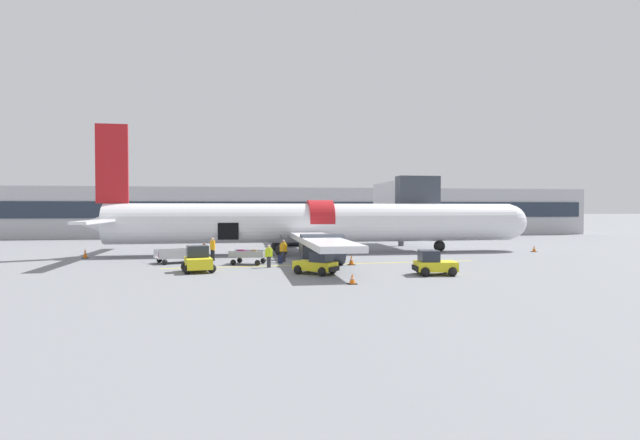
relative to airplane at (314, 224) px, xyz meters
name	(u,v)px	position (x,y,z in m)	size (l,w,h in m)	color
ground_plane	(309,263)	(-1.39, -7.17, -2.62)	(500.00, 500.00, 0.00)	slate
apron_marking_line	(326,264)	(-0.36, -8.49, -2.62)	(22.84, 1.61, 0.01)	yellow
terminal_strip	(274,212)	(-1.39, 29.71, 0.82)	(94.24, 8.98, 6.87)	#B2B2B7
jet_bridge_stub	(404,197)	(10.48, 6.33, 2.59)	(4.02, 11.22, 7.10)	#4C4C51
airplane	(314,224)	(0.00, 0.00, 0.00)	(39.74, 34.43, 10.99)	silver
baggage_tug_lead	(434,264)	(5.11, -14.96, -1.98)	(2.67, 2.20, 1.49)	yellow
baggage_tug_mid	(317,264)	(-1.84, -13.59, -2.02)	(2.78, 2.66, 1.42)	yellow
baggage_tug_rear	(321,249)	(-0.09, -4.50, -1.88)	(2.53, 3.17, 1.75)	white
baggage_tug_spare	(198,261)	(-9.10, -11.21, -1.93)	(2.30, 2.65, 1.64)	yellow
baggage_cart_loading	(249,257)	(-5.84, -7.47, -2.10)	(3.51, 2.31, 1.08)	#999BA0
baggage_cart_queued	(177,256)	(-11.06, -5.75, -2.14)	(3.86, 2.74, 1.00)	#B7BABF
ground_crew_loader_a	(213,249)	(-8.52, -4.78, -1.68)	(0.53, 0.61, 1.78)	black
ground_crew_loader_b	(269,256)	(-4.53, -9.63, -1.81)	(0.54, 0.40, 1.55)	#2D2D33
ground_crew_driver	(283,250)	(-3.24, -6.32, -1.75)	(0.57, 0.47, 1.65)	#2D2D33
ground_crew_supervisor	(284,249)	(-3.09, -4.85, -1.80)	(0.50, 0.50, 1.55)	#1E2338
ground_crew_helper	(204,254)	(-8.89, -8.37, -1.76)	(0.55, 0.51, 1.64)	black
suitcase_on_tarmac_upright	(280,259)	(-3.56, -7.30, -2.32)	(0.36, 0.27, 0.70)	#1E2347
safety_cone_nose	(534,249)	(20.28, -1.58, -2.34)	(0.48, 0.48, 0.60)	black
safety_cone_engine_left	(352,279)	(-0.59, -17.75, -2.36)	(0.48, 0.48, 0.57)	black
safety_cone_wingtip	(351,260)	(1.35, -9.09, -2.28)	(0.50, 0.50, 0.73)	black
safety_cone_tail	(85,254)	(-18.76, -1.03, -2.25)	(0.49, 0.49, 0.78)	black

